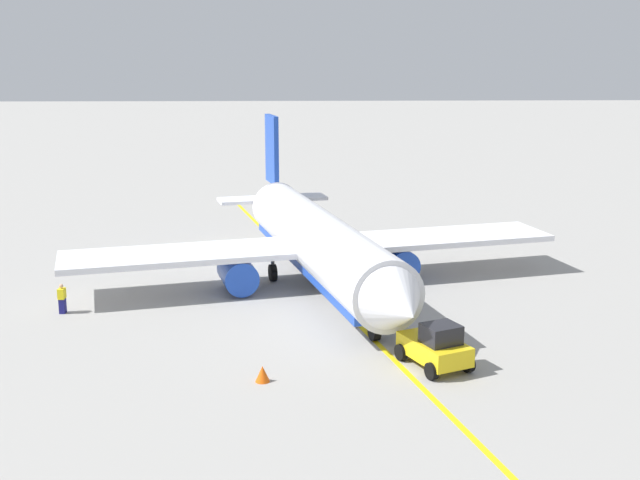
% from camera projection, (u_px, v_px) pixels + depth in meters
% --- Properties ---
extents(ground_plane, '(400.00, 400.00, 0.00)m').
position_uv_depth(ground_plane, '(320.00, 286.00, 50.46)').
color(ground_plane, '#9E9B96').
extents(airplane, '(31.61, 31.75, 9.74)m').
position_uv_depth(airplane, '(318.00, 243.00, 50.30)').
color(airplane, white).
rests_on(airplane, ground).
extents(pushback_tug, '(4.10, 3.48, 2.20)m').
position_uv_depth(pushback_tug, '(436.00, 346.00, 37.29)').
color(pushback_tug, yellow).
rests_on(pushback_tug, ground).
extents(refueling_worker, '(0.53, 0.38, 1.71)m').
position_uv_depth(refueling_worker, '(62.00, 299.00, 45.07)').
color(refueling_worker, navy).
rests_on(refueling_worker, ground).
extents(safety_cone_nose, '(0.58, 0.58, 0.65)m').
position_uv_depth(safety_cone_nose, '(419.00, 334.00, 40.89)').
color(safety_cone_nose, '#F2590F').
rests_on(safety_cone_nose, ground).
extents(safety_cone_wingtip, '(0.67, 0.67, 0.74)m').
position_uv_depth(safety_cone_wingtip, '(263.00, 374.00, 35.74)').
color(safety_cone_wingtip, '#F2590F').
rests_on(safety_cone_wingtip, ground).
extents(taxi_line_marking, '(58.68, 14.79, 0.01)m').
position_uv_depth(taxi_line_marking, '(320.00, 286.00, 50.46)').
color(taxi_line_marking, yellow).
rests_on(taxi_line_marking, ground).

